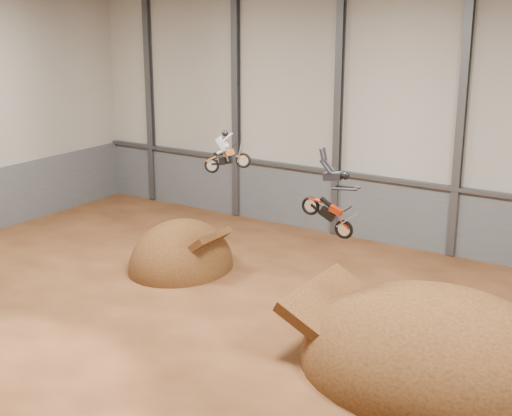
{
  "coord_description": "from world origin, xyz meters",
  "views": [
    {
      "loc": [
        13.77,
        -19.58,
        12.4
      ],
      "look_at": [
        -1.58,
        4.0,
        4.36
      ],
      "focal_mm": 50.0,
      "sensor_mm": 36.0,
      "label": 1
    }
  ],
  "objects_px": {
    "fmx_rider_a": "(229,149)",
    "fmx_rider_b": "(324,192)",
    "takeoff_ramp": "(182,268)",
    "landing_ramp": "(434,369)"
  },
  "relations": [
    {
      "from": "fmx_rider_a",
      "to": "fmx_rider_b",
      "type": "relative_size",
      "value": 0.68
    },
    {
      "from": "takeoff_ramp",
      "to": "landing_ramp",
      "type": "height_order",
      "value": "landing_ramp"
    },
    {
      "from": "landing_ramp",
      "to": "fmx_rider_b",
      "type": "bearing_deg",
      "value": 179.76
    },
    {
      "from": "landing_ramp",
      "to": "takeoff_ramp",
      "type": "bearing_deg",
      "value": 167.85
    },
    {
      "from": "takeoff_ramp",
      "to": "fmx_rider_b",
      "type": "distance_m",
      "value": 11.31
    },
    {
      "from": "takeoff_ramp",
      "to": "landing_ramp",
      "type": "xyz_separation_m",
      "value": [
        13.83,
        -2.98,
        0.0
      ]
    },
    {
      "from": "takeoff_ramp",
      "to": "fmx_rider_b",
      "type": "bearing_deg",
      "value": -17.75
    },
    {
      "from": "fmx_rider_b",
      "to": "landing_ramp",
      "type": "bearing_deg",
      "value": -4.34
    },
    {
      "from": "landing_ramp",
      "to": "fmx_rider_a",
      "type": "distance_m",
      "value": 11.85
    },
    {
      "from": "landing_ramp",
      "to": "fmx_rider_a",
      "type": "relative_size",
      "value": 4.85
    }
  ]
}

